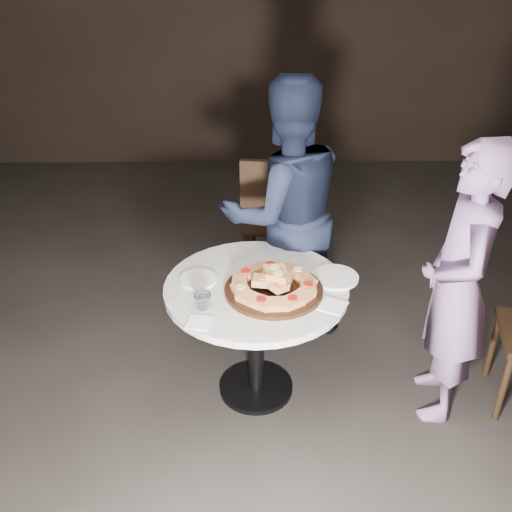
# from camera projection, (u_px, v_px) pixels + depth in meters

# --- Properties ---
(floor) EXTENTS (7.00, 7.00, 0.00)m
(floor) POSITION_uv_depth(u_px,v_px,m) (263.00, 403.00, 2.93)
(floor) COLOR black
(floor) RESTS_ON ground
(table) EXTENTS (1.04, 1.04, 0.66)m
(table) POSITION_uv_depth(u_px,v_px,m) (256.00, 306.00, 2.75)
(table) COLOR black
(table) RESTS_ON ground
(serving_board) EXTENTS (0.53, 0.53, 0.02)m
(serving_board) POSITION_uv_depth(u_px,v_px,m) (274.00, 290.00, 2.64)
(serving_board) COLOR black
(serving_board) RESTS_ON table
(focaccia_pile) EXTENTS (0.41, 0.41, 0.11)m
(focaccia_pile) POSITION_uv_depth(u_px,v_px,m) (274.00, 283.00, 2.62)
(focaccia_pile) COLOR #BC7C49
(focaccia_pile) RESTS_ON serving_board
(plate_left) EXTENTS (0.23, 0.23, 0.01)m
(plate_left) POSITION_uv_depth(u_px,v_px,m) (198.00, 279.00, 2.73)
(plate_left) COLOR white
(plate_left) RESTS_ON table
(plate_right) EXTENTS (0.30, 0.30, 0.01)m
(plate_right) POSITION_uv_depth(u_px,v_px,m) (335.00, 277.00, 2.74)
(plate_right) COLOR white
(plate_right) RESTS_ON table
(water_glass) EXTENTS (0.10, 0.10, 0.07)m
(water_glass) POSITION_uv_depth(u_px,v_px,m) (203.00, 301.00, 2.51)
(water_glass) COLOR silver
(water_glass) RESTS_ON table
(napkin_near) EXTENTS (0.12, 0.12, 0.01)m
(napkin_near) POSITION_uv_depth(u_px,v_px,m) (199.00, 322.00, 2.43)
(napkin_near) COLOR white
(napkin_near) RESTS_ON table
(napkin_far) EXTENTS (0.15, 0.15, 0.01)m
(napkin_far) POSITION_uv_depth(u_px,v_px,m) (333.00, 306.00, 2.54)
(napkin_far) COLOR white
(napkin_far) RESTS_ON table
(chair_far) EXTENTS (0.49, 0.51, 0.95)m
(chair_far) POSITION_uv_depth(u_px,v_px,m) (278.00, 215.00, 3.59)
(chair_far) COLOR black
(chair_far) RESTS_ON ground
(diner_navy) EXTENTS (0.87, 0.76, 1.51)m
(diner_navy) POSITION_uv_depth(u_px,v_px,m) (284.00, 213.00, 3.14)
(diner_navy) COLOR #141B31
(diner_navy) RESTS_ON ground
(diner_teal) EXTENTS (0.40, 0.55, 1.40)m
(diner_teal) POSITION_uv_depth(u_px,v_px,m) (457.00, 287.00, 2.59)
(diner_teal) COLOR slate
(diner_teal) RESTS_ON ground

